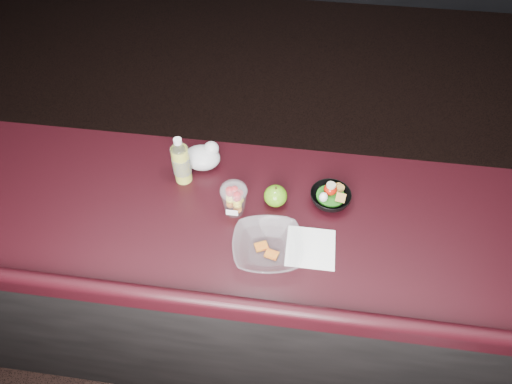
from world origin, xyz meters
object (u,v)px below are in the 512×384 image
lemonade_bottle (181,163)px  takeout_bowl (267,247)px  fruit_cup (234,198)px  green_apple (275,196)px  snack_bowl (330,197)px

lemonade_bottle → takeout_bowl: bearing=-39.0°
fruit_cup → green_apple: size_ratio=1.56×
fruit_cup → takeout_bowl: 0.21m
green_apple → snack_bowl: bearing=9.5°
snack_bowl → fruit_cup: bearing=-165.2°
fruit_cup → green_apple: (0.14, 0.05, -0.03)m
lemonade_bottle → takeout_bowl: 0.45m
lemonade_bottle → takeout_bowl: lemonade_bottle is taller
lemonade_bottle → green_apple: lemonade_bottle is taller
fruit_cup → takeout_bowl: bearing=-49.4°
lemonade_bottle → green_apple: 0.36m
fruit_cup → snack_bowl: fruit_cup is taller
fruit_cup → snack_bowl: size_ratio=0.80×
green_apple → snack_bowl: (0.19, 0.03, -0.01)m
green_apple → takeout_bowl: bearing=-90.9°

